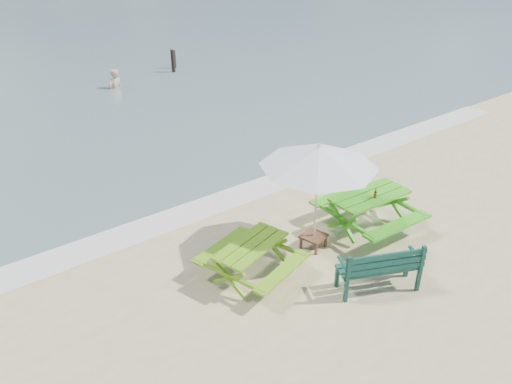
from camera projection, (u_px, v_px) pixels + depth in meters
foam_strip at (231, 198)px, 12.26m from camera, size 22.00×0.90×0.01m
picnic_table_left at (251, 261)px, 9.39m from camera, size 1.92×2.03×0.72m
picnic_table_right at (368, 212)px, 10.87m from camera, size 1.86×2.04×0.84m
park_bench at (378, 276)px, 9.09m from camera, size 1.58×1.08×0.93m
side_table at (313, 241)px, 10.32m from camera, size 0.56×0.56×0.30m
patio_umbrella at (319, 157)px, 9.42m from camera, size 2.80×2.80×2.28m
beer_bottle at (375, 195)px, 10.50m from camera, size 0.06×0.06×0.23m
swimmer at (116, 92)px, 20.68m from camera, size 0.80×0.65×1.90m
mooring_pilings at (174, 62)px, 22.92m from camera, size 0.56×0.76×1.21m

